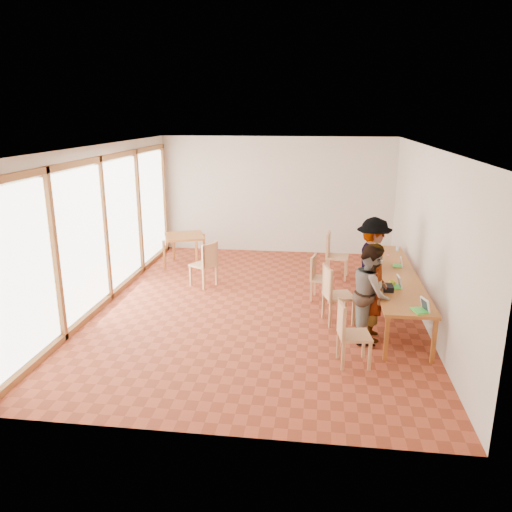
{
  "coord_description": "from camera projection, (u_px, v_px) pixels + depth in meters",
  "views": [
    {
      "loc": [
        1.1,
        -8.84,
        3.56
      ],
      "look_at": [
        0.01,
        -0.34,
        1.1
      ],
      "focal_mm": 35.0,
      "sensor_mm": 36.0,
      "label": 1
    }
  ],
  "objects": [
    {
      "name": "chair_far",
      "position": [
        318.0,
        273.0,
        9.79
      ],
      "size": [
        0.48,
        0.48,
        0.47
      ],
      "rotation": [
        0.0,
        0.0,
        -0.19
      ],
      "color": "tan",
      "rests_on": "ground"
    },
    {
      "name": "laptop_near",
      "position": [
        422.0,
        308.0,
        7.34
      ],
      "size": [
        0.27,
        0.28,
        0.2
      ],
      "rotation": [
        0.0,
        0.0,
        0.3
      ],
      "color": "#3FDA3F",
      "rests_on": "communal_table"
    },
    {
      "name": "chair_near",
      "position": [
        348.0,
        327.0,
        7.19
      ],
      "size": [
        0.51,
        0.51,
        0.51
      ],
      "rotation": [
        0.0,
        0.0,
        0.15
      ],
      "color": "tan",
      "rests_on": "ground"
    },
    {
      "name": "chair_empty",
      "position": [
        333.0,
        250.0,
        11.07
      ],
      "size": [
        0.53,
        0.53,
        0.54
      ],
      "rotation": [
        0.0,
        0.0,
        -0.13
      ],
      "color": "tan",
      "rests_on": "ground"
    },
    {
      "name": "person_near",
      "position": [
        374.0,
        292.0,
        7.99
      ],
      "size": [
        0.39,
        0.59,
        1.6
      ],
      "primitive_type": "imported",
      "rotation": [
        0.0,
        0.0,
        1.58
      ],
      "color": "gray",
      "rests_on": "ground"
    },
    {
      "name": "black_pouch",
      "position": [
        388.0,
        288.0,
        8.2
      ],
      "size": [
        0.16,
        0.26,
        0.09
      ],
      "primitive_type": "cube",
      "color": "black",
      "rests_on": "communal_table"
    },
    {
      "name": "chair_mid",
      "position": [
        333.0,
        289.0,
        8.64
      ],
      "size": [
        0.6,
        0.6,
        0.55
      ],
      "rotation": [
        0.0,
        0.0,
        0.29
      ],
      "color": "tan",
      "rests_on": "ground"
    },
    {
      "name": "window_wall",
      "position": [
        104.0,
        225.0,
        9.49
      ],
      "size": [
        0.1,
        8.0,
        3.0
      ],
      "primitive_type": "cube",
      "color": "white",
      "rests_on": "ground"
    },
    {
      "name": "pink_phone",
      "position": [
        388.0,
        255.0,
        10.2
      ],
      "size": [
        0.05,
        0.1,
        0.01
      ],
      "primitive_type": "cube",
      "color": "#EE4A87",
      "rests_on": "communal_table"
    },
    {
      "name": "laptop_mid",
      "position": [
        397.0,
        284.0,
        8.33
      ],
      "size": [
        0.23,
        0.26,
        0.21
      ],
      "rotation": [
        0.0,
        0.0,
        0.07
      ],
      "color": "#3FDA3F",
      "rests_on": "communal_table"
    },
    {
      "name": "chair_spare",
      "position": [
        207.0,
        260.0,
        10.47
      ],
      "size": [
        0.62,
        0.62,
        0.52
      ],
      "rotation": [
        0.0,
        0.0,
        2.59
      ],
      "color": "tan",
      "rests_on": "ground"
    },
    {
      "name": "wall_front",
      "position": [
        211.0,
        314.0,
        5.32
      ],
      "size": [
        6.0,
        0.1,
        3.0
      ],
      "primitive_type": "cube",
      "color": "beige",
      "rests_on": "ground"
    },
    {
      "name": "condiment_cup",
      "position": [
        380.0,
        261.0,
        9.71
      ],
      "size": [
        0.08,
        0.08,
        0.06
      ],
      "primitive_type": "cylinder",
      "color": "white",
      "rests_on": "communal_table"
    },
    {
      "name": "ground",
      "position": [
        258.0,
        306.0,
        9.54
      ],
      "size": [
        8.0,
        8.0,
        0.0
      ],
      "primitive_type": "plane",
      "color": "#9E4026",
      "rests_on": "ground"
    },
    {
      "name": "side_table",
      "position": [
        184.0,
        238.0,
        11.95
      ],
      "size": [
        0.9,
        0.9,
        0.75
      ],
      "rotation": [
        0.0,
        0.0,
        0.35
      ],
      "color": "#A75825",
      "rests_on": "ground"
    },
    {
      "name": "ceiling",
      "position": [
        258.0,
        145.0,
        8.71
      ],
      "size": [
        6.0,
        8.0,
        0.04
      ],
      "primitive_type": "cube",
      "color": "white",
      "rests_on": "wall_back"
    },
    {
      "name": "wall_right",
      "position": [
        427.0,
        235.0,
        8.76
      ],
      "size": [
        0.1,
        8.0,
        3.0
      ],
      "primitive_type": "cube",
      "color": "beige",
      "rests_on": "ground"
    },
    {
      "name": "clear_glass",
      "position": [
        398.0,
        249.0,
        10.57
      ],
      "size": [
        0.07,
        0.07,
        0.09
      ],
      "primitive_type": "cylinder",
      "color": "silver",
      "rests_on": "communal_table"
    },
    {
      "name": "wall_back",
      "position": [
        277.0,
        195.0,
        12.94
      ],
      "size": [
        6.0,
        0.1,
        3.0
      ],
      "primitive_type": "cube",
      "color": "beige",
      "rests_on": "ground"
    },
    {
      "name": "yellow_mug",
      "position": [
        392.0,
        284.0,
        8.41
      ],
      "size": [
        0.11,
        0.11,
        0.09
      ],
      "primitive_type": "imported",
      "rotation": [
        0.0,
        0.0,
        -0.0
      ],
      "color": "yellow",
      "rests_on": "communal_table"
    },
    {
      "name": "person_mid",
      "position": [
        371.0,
        293.0,
        7.96
      ],
      "size": [
        0.62,
        0.79,
        1.59
      ],
      "primitive_type": "imported",
      "rotation": [
        0.0,
        0.0,
        1.55
      ],
      "color": "gray",
      "rests_on": "ground"
    },
    {
      "name": "green_bottle",
      "position": [
        377.0,
        242.0,
        10.73
      ],
      "size": [
        0.07,
        0.07,
        0.28
      ],
      "primitive_type": "cylinder",
      "color": "#117614",
      "rests_on": "communal_table"
    },
    {
      "name": "laptop_far",
      "position": [
        399.0,
        264.0,
        9.47
      ],
      "size": [
        0.22,
        0.24,
        0.18
      ],
      "rotation": [
        0.0,
        0.0,
        -0.14
      ],
      "color": "#3FDA3F",
      "rests_on": "communal_table"
    },
    {
      "name": "person_far",
      "position": [
        372.0,
        263.0,
        9.35
      ],
      "size": [
        0.65,
        1.12,
        1.72
      ],
      "primitive_type": "imported",
      "rotation": [
        0.0,
        0.0,
        1.56
      ],
      "color": "gray",
      "rests_on": "ground"
    },
    {
      "name": "communal_table",
      "position": [
        394.0,
        276.0,
        9.09
      ],
      "size": [
        0.8,
        4.0,
        0.75
      ],
      "color": "#A75825",
      "rests_on": "ground"
    }
  ]
}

